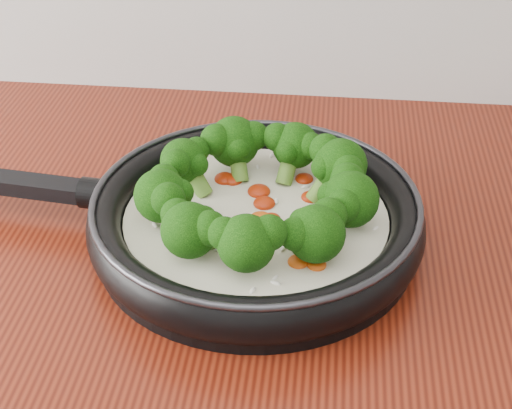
# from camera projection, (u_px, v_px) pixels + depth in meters

# --- Properties ---
(skillet) EXTENTS (0.57, 0.39, 0.10)m
(skillet) POSITION_uv_depth(u_px,v_px,m) (254.00, 213.00, 0.81)
(skillet) COLOR black
(skillet) RESTS_ON counter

